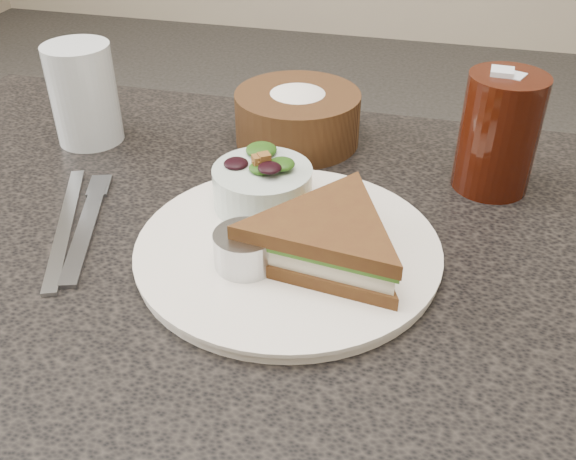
# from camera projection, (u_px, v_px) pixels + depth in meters

# --- Properties ---
(dinner_plate) EXTENTS (0.30, 0.30, 0.01)m
(dinner_plate) POSITION_uv_depth(u_px,v_px,m) (288.00, 250.00, 0.64)
(dinner_plate) COLOR silver
(dinner_plate) RESTS_ON dining_table
(sandwich) EXTENTS (0.21, 0.21, 0.05)m
(sandwich) POSITION_uv_depth(u_px,v_px,m) (328.00, 240.00, 0.60)
(sandwich) COLOR #4A2E14
(sandwich) RESTS_ON dinner_plate
(salad_bowl) EXTENTS (0.13, 0.13, 0.06)m
(salad_bowl) POSITION_uv_depth(u_px,v_px,m) (262.00, 180.00, 0.67)
(salad_bowl) COLOR #B3C6BE
(salad_bowl) RESTS_ON dinner_plate
(dressing_ramekin) EXTENTS (0.07, 0.07, 0.04)m
(dressing_ramekin) POSITION_uv_depth(u_px,v_px,m) (245.00, 250.00, 0.60)
(dressing_ramekin) COLOR #A9ACAF
(dressing_ramekin) RESTS_ON dinner_plate
(orange_wedge) EXTENTS (0.08, 0.08, 0.03)m
(orange_wedge) POSITION_uv_depth(u_px,v_px,m) (325.00, 208.00, 0.66)
(orange_wedge) COLOR orange
(orange_wedge) RESTS_ON dinner_plate
(fork) EXTENTS (0.08, 0.18, 0.00)m
(fork) POSITION_uv_depth(u_px,v_px,m) (85.00, 231.00, 0.67)
(fork) COLOR gray
(fork) RESTS_ON dining_table
(knife) EXTENTS (0.10, 0.22, 0.00)m
(knife) POSITION_uv_depth(u_px,v_px,m) (65.00, 225.00, 0.68)
(knife) COLOR #A5A9B0
(knife) RESTS_ON dining_table
(bread_basket) EXTENTS (0.20, 0.20, 0.09)m
(bread_basket) POSITION_uv_depth(u_px,v_px,m) (297.00, 109.00, 0.82)
(bread_basket) COLOR #51351A
(bread_basket) RESTS_ON dining_table
(cola_glass) EXTENTS (0.10, 0.10, 0.15)m
(cola_glass) POSITION_uv_depth(u_px,v_px,m) (500.00, 128.00, 0.71)
(cola_glass) COLOR black
(cola_glass) RESTS_ON dining_table
(water_glass) EXTENTS (0.09, 0.09, 0.13)m
(water_glass) POSITION_uv_depth(u_px,v_px,m) (84.00, 94.00, 0.81)
(water_glass) COLOR silver
(water_glass) RESTS_ON dining_table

